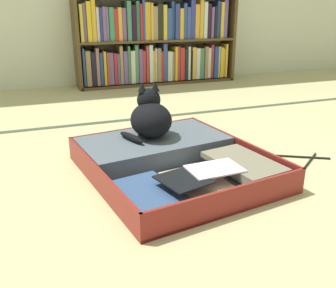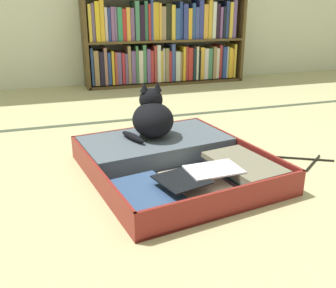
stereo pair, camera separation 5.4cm
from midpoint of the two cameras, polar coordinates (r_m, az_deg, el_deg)
ground_plane at (r=1.54m, az=6.77°, el=-7.23°), size 10.00×10.00×0.00m
tatami_border at (r=2.52m, az=-4.72°, el=3.89°), size 4.80×0.05×0.00m
bookshelf at (r=3.66m, az=-2.18°, el=15.12°), size 1.53×0.26×0.81m
open_suitcase at (r=1.73m, az=-0.57°, el=-2.34°), size 0.83×0.92×0.11m
black_cat at (r=1.82m, az=-3.57°, el=4.06°), size 0.27×0.26×0.26m
clothes_hanger at (r=1.92m, az=16.86°, el=-2.19°), size 0.37×0.29×0.01m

